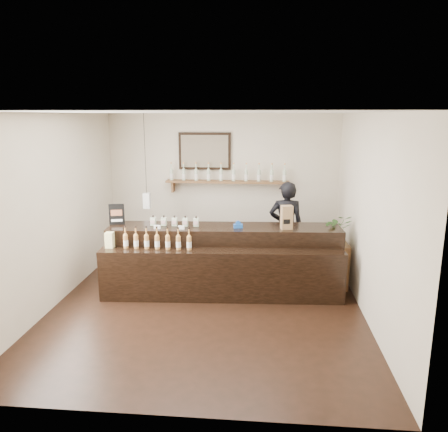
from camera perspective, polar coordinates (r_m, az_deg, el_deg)
ground at (r=6.66m, az=-2.18°, el=-11.46°), size 5.00×5.00×0.00m
room_shell at (r=6.16m, az=-2.32°, el=3.12°), size 5.00×5.00×5.00m
back_wall_decor at (r=8.50m, az=-1.31°, el=6.26°), size 2.66×0.96×1.69m
counter at (r=6.99m, az=-0.11°, el=-5.99°), size 3.73×1.18×1.20m
promo_sign at (r=7.24m, az=-13.83°, el=0.20°), size 0.24×0.08×0.34m
paper_bag at (r=6.82m, az=8.19°, el=-0.18°), size 0.19×0.16×0.37m
tape_dispenser at (r=6.85m, az=1.85°, el=-1.21°), size 0.15×0.08×0.12m
side_cabinet at (r=7.43m, az=14.31°, el=-6.19°), size 0.38×0.51×0.73m
potted_plant at (r=7.26m, az=14.58°, el=-1.64°), size 0.48×0.43×0.48m
shopkeeper at (r=7.79m, az=8.10°, el=-0.70°), size 0.69×0.46×1.86m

